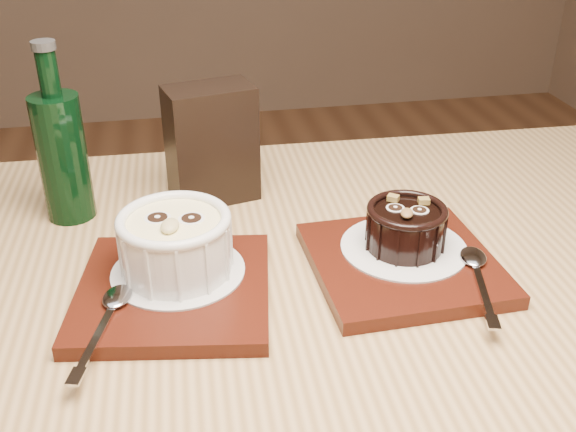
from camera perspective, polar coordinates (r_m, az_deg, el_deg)
name	(u,v)px	position (r m, az deg, el deg)	size (l,w,h in m)	color
table	(276,391)	(0.68, -1.05, -14.59)	(1.22, 0.83, 0.75)	olive
tray_left	(174,291)	(0.65, -9.64, -6.26)	(0.18, 0.18, 0.01)	#44150B
doily_left	(178,271)	(0.67, -9.27, -4.61)	(0.13, 0.13, 0.00)	silver
ramekin_white	(175,241)	(0.65, -9.51, -2.08)	(0.11, 0.11, 0.06)	white
spoon_left	(105,320)	(0.61, -15.25, -8.48)	(0.03, 0.13, 0.01)	silver
tray_right	(403,264)	(0.69, 9.67, -3.99)	(0.18, 0.18, 0.01)	#44150B
doily_right	(404,247)	(0.71, 9.77, -2.62)	(0.13, 0.13, 0.00)	silver
ramekin_dark	(406,225)	(0.69, 9.94, -0.77)	(0.08, 0.08, 0.05)	black
spoon_right	(479,276)	(0.67, 15.88, -4.91)	(0.03, 0.13, 0.01)	silver
condiment_stand	(212,144)	(0.80, -6.48, 6.08)	(0.10, 0.06, 0.14)	black
green_bottle	(62,153)	(0.79, -18.58, 5.09)	(0.05, 0.05, 0.20)	black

